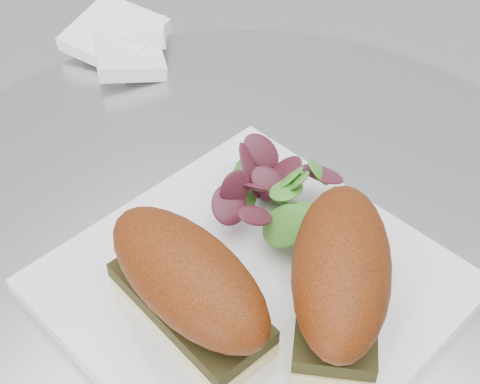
% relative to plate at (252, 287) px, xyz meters
% --- Properties ---
extents(table, '(0.70, 0.70, 0.73)m').
position_rel_plate_xyz_m(table, '(-0.04, 0.05, -0.25)').
color(table, '#A4A5AA').
rests_on(table, ground).
extents(plate, '(0.32, 0.32, 0.02)m').
position_rel_plate_xyz_m(plate, '(0.00, 0.00, 0.00)').
color(plate, white).
rests_on(plate, table).
extents(sandwich_left, '(0.17, 0.10, 0.08)m').
position_rel_plate_xyz_m(sandwich_left, '(-0.02, -0.06, 0.05)').
color(sandwich_left, beige).
rests_on(sandwich_left, plate).
extents(sandwich_right, '(0.14, 0.17, 0.08)m').
position_rel_plate_xyz_m(sandwich_right, '(0.07, 0.01, 0.05)').
color(sandwich_right, beige).
rests_on(sandwich_right, plate).
extents(salad, '(0.10, 0.10, 0.05)m').
position_rel_plate_xyz_m(salad, '(-0.02, 0.08, 0.03)').
color(salad, green).
rests_on(salad, plate).
extents(napkin, '(0.15, 0.15, 0.02)m').
position_rel_plate_xyz_m(napkin, '(-0.32, 0.20, 0.00)').
color(napkin, white).
rests_on(napkin, table).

